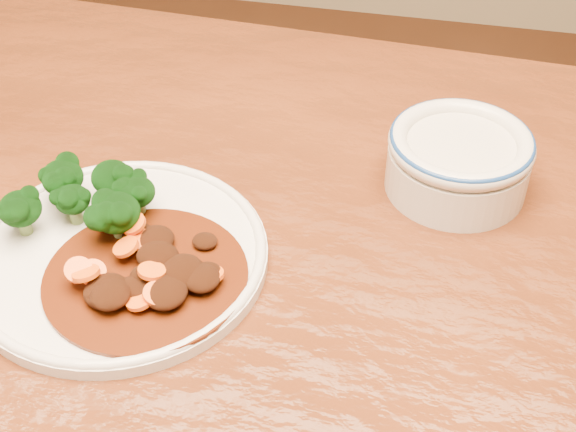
# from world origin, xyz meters

# --- Properties ---
(dining_table) EXTENTS (1.55, 0.98, 0.75)m
(dining_table) POSITION_xyz_m (0.00, 0.00, 0.67)
(dining_table) COLOR #5D2910
(dining_table) RESTS_ON ground
(dinner_plate) EXTENTS (0.24, 0.24, 0.01)m
(dinner_plate) POSITION_xyz_m (-0.13, 0.05, 0.76)
(dinner_plate) COLOR silver
(dinner_plate) RESTS_ON dining_table
(broccoli_florets) EXTENTS (0.11, 0.09, 0.04)m
(broccoli_florets) POSITION_xyz_m (-0.17, 0.08, 0.78)
(broccoli_florets) COLOR olive
(broccoli_florets) RESTS_ON dinner_plate
(mince_stew) EXTENTS (0.16, 0.16, 0.03)m
(mince_stew) POSITION_xyz_m (-0.10, 0.02, 0.77)
(mince_stew) COLOR #491E07
(mince_stew) RESTS_ON dinner_plate
(dip_bowl) EXTENTS (0.13, 0.13, 0.06)m
(dip_bowl) POSITION_xyz_m (0.12, 0.20, 0.78)
(dip_bowl) COLOR beige
(dip_bowl) RESTS_ON dining_table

